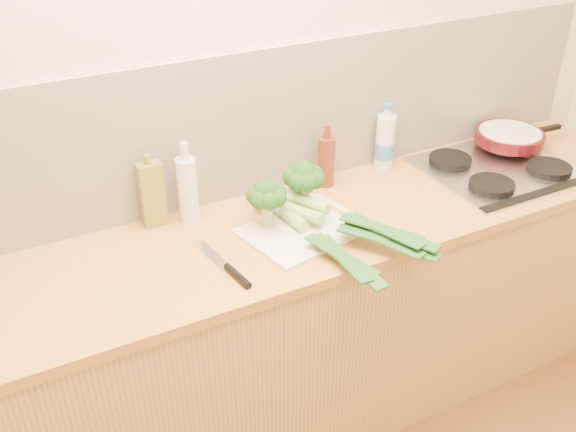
# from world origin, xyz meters

# --- Properties ---
(room_shell) EXTENTS (3.50, 3.50, 3.50)m
(room_shell) POSITION_xyz_m (0.00, 1.49, 1.17)
(room_shell) COLOR beige
(room_shell) RESTS_ON ground
(counter) EXTENTS (3.20, 0.62, 0.90)m
(counter) POSITION_xyz_m (0.00, 1.20, 0.45)
(counter) COLOR tan
(counter) RESTS_ON ground
(gas_hob) EXTENTS (0.58, 0.50, 0.04)m
(gas_hob) POSITION_xyz_m (1.02, 1.20, 0.91)
(gas_hob) COLOR silver
(gas_hob) RESTS_ON counter
(chopping_board) EXTENTS (0.45, 0.37, 0.01)m
(chopping_board) POSITION_xyz_m (0.11, 1.16, 0.91)
(chopping_board) COLOR beige
(chopping_board) RESTS_ON counter
(broccoli_left) EXTENTS (0.14, 0.14, 0.17)m
(broccoli_left) POSITION_xyz_m (0.00, 1.23, 1.03)
(broccoli_left) COLOR #96AC64
(broccoli_left) RESTS_ON chopping_board
(broccoli_right) EXTENTS (0.15, 0.15, 0.19)m
(broccoli_right) POSITION_xyz_m (0.17, 1.27, 1.04)
(broccoli_right) COLOR #96AC64
(broccoli_right) RESTS_ON chopping_board
(leek_front) EXTENTS (0.13, 0.63, 0.04)m
(leek_front) POSITION_xyz_m (0.10, 1.12, 0.94)
(leek_front) COLOR white
(leek_front) RESTS_ON chopping_board
(leek_mid) EXTENTS (0.38, 0.63, 0.04)m
(leek_mid) POSITION_xyz_m (0.15, 1.13, 0.95)
(leek_mid) COLOR white
(leek_mid) RESTS_ON chopping_board
(leek_back) EXTENTS (0.32, 0.60, 0.04)m
(leek_back) POSITION_xyz_m (0.20, 1.13, 0.97)
(leek_back) COLOR white
(leek_back) RESTS_ON chopping_board
(chefs_knife) EXTENTS (0.08, 0.32, 0.02)m
(chefs_knife) POSITION_xyz_m (-0.21, 1.06, 0.91)
(chefs_knife) COLOR silver
(chefs_knife) RESTS_ON counter
(skillet) EXTENTS (0.42, 0.29, 0.05)m
(skillet) POSITION_xyz_m (1.18, 1.32, 0.96)
(skillet) COLOR #440B10
(skillet) RESTS_ON gas_hob
(oil_tin) EXTENTS (0.08, 0.05, 0.26)m
(oil_tin) POSITION_xyz_m (-0.33, 1.44, 1.02)
(oil_tin) COLOR olive
(oil_tin) RESTS_ON counter
(glass_bottle) EXTENTS (0.07, 0.07, 0.30)m
(glass_bottle) POSITION_xyz_m (-0.21, 1.40, 1.03)
(glass_bottle) COLOR silver
(glass_bottle) RESTS_ON counter
(amber_bottle) EXTENTS (0.06, 0.06, 0.25)m
(amber_bottle) POSITION_xyz_m (0.34, 1.41, 1.00)
(amber_bottle) COLOR #622812
(amber_bottle) RESTS_ON counter
(water_bottle) EXTENTS (0.08, 0.08, 0.25)m
(water_bottle) POSITION_xyz_m (0.62, 1.43, 1.01)
(water_bottle) COLOR silver
(water_bottle) RESTS_ON counter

